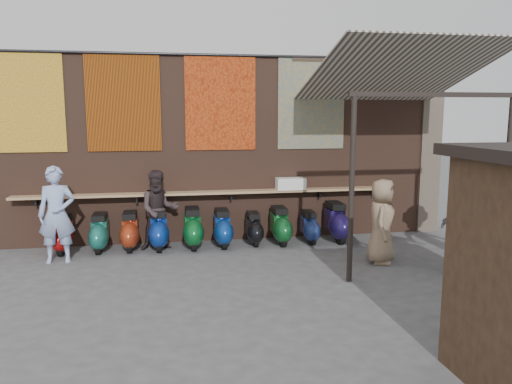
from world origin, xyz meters
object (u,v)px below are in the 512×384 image
scooter_stool_6 (254,229)px  shopper_tan (382,221)px  diner_left (57,215)px  scooter_stool_7 (280,226)px  shopper_navy (461,224)px  scooter_stool_9 (336,222)px  shopper_grey (474,213)px  scooter_stool_5 (222,228)px  scooter_stool_0 (63,235)px  scooter_stool_4 (193,228)px  diner_right (159,210)px  scooter_stool_8 (309,227)px  scooter_stool_3 (159,230)px  scooter_stool_2 (130,231)px  shelf_box (291,184)px  scooter_stool_1 (100,233)px

scooter_stool_6 → shopper_tan: (2.11, -1.73, 0.45)m
diner_left → shopper_tan: (5.95, -1.11, -0.12)m
scooter_stool_7 → shopper_navy: bearing=-44.0°
scooter_stool_9 → shopper_grey: (2.14, -1.73, 0.47)m
scooter_stool_5 → shopper_tan: 3.28m
scooter_stool_6 → scooter_stool_0: bearing=179.8°
scooter_stool_4 → shopper_navy: (4.48, -2.55, 0.47)m
scooter_stool_0 → diner_right: diner_right is taller
scooter_stool_9 → diner_right: (-3.79, 0.04, 0.40)m
scooter_stool_8 → scooter_stool_9: (0.61, 0.01, 0.08)m
scooter_stool_3 → scooter_stool_2: bearing=174.4°
scooter_stool_6 → diner_left: size_ratio=0.39×
scooter_stool_6 → shopper_grey: bearing=-24.3°
scooter_stool_2 → scooter_stool_7: size_ratio=0.98×
scooter_stool_6 → scooter_stool_7: size_ratio=0.87×
scooter_stool_5 → shopper_grey: size_ratio=0.46×
scooter_stool_0 → diner_left: size_ratio=0.43×
scooter_stool_7 → shopper_grey: size_ratio=0.46×
scooter_stool_2 → scooter_stool_5: size_ratio=0.99×
scooter_stool_9 → shopper_navy: (1.36, -2.54, 0.46)m
diner_left → shopper_navy: bearing=-18.8°
shelf_box → scooter_stool_2: bearing=-175.8°
shopper_navy → shopper_grey: size_ratio=0.99×
scooter_stool_7 → scooter_stool_6: bearing=173.9°
shelf_box → scooter_stool_4: shelf_box is taller
scooter_stool_1 → scooter_stool_4: (1.88, -0.06, 0.03)m
scooter_stool_2 → shopper_tan: bearing=-20.5°
shelf_box → scooter_stool_6: bearing=-162.2°
diner_right → shopper_navy: size_ratio=0.93×
shelf_box → scooter_stool_0: bearing=-176.8°
shopper_navy → scooter_stool_7: bearing=-83.9°
scooter_stool_1 → shopper_tan: size_ratio=0.50×
scooter_stool_2 → shopper_tan: shopper_tan is taller
diner_left → scooter_stool_5: bearing=7.2°
scooter_stool_0 → scooter_stool_6: scooter_stool_0 is taller
scooter_stool_0 → scooter_stool_4: size_ratio=0.90×
shopper_grey → shopper_tan: (-1.85, 0.06, -0.10)m
shopper_grey → shopper_tan: bearing=21.5°
diner_right → shelf_box: bearing=-0.5°
scooter_stool_6 → shopper_navy: 4.14m
scooter_stool_3 → shopper_tan: (4.10, -1.70, 0.39)m
scooter_stool_5 → scooter_stool_6: size_ratio=1.14×
scooter_stool_7 → diner_left: 4.47m
shelf_box → scooter_stool_9: size_ratio=0.71×
scooter_stool_8 → shelf_box: bearing=135.1°
scooter_stool_5 → shopper_navy: (3.86, -2.55, 0.50)m
scooter_stool_4 → scooter_stool_8: (2.51, -0.02, -0.07)m
scooter_stool_4 → scooter_stool_5: (0.62, 0.00, -0.03)m
scooter_stool_0 → shopper_tan: 6.26m
scooter_stool_0 → scooter_stool_6: 3.88m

